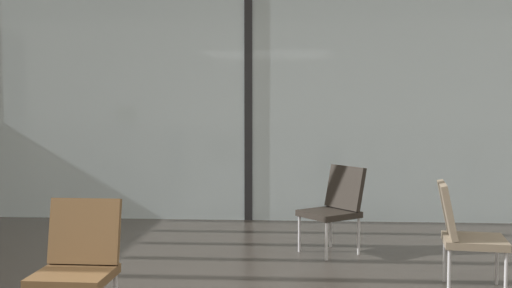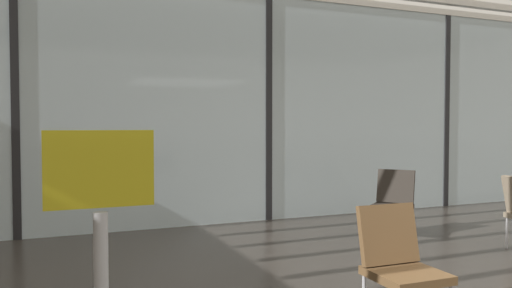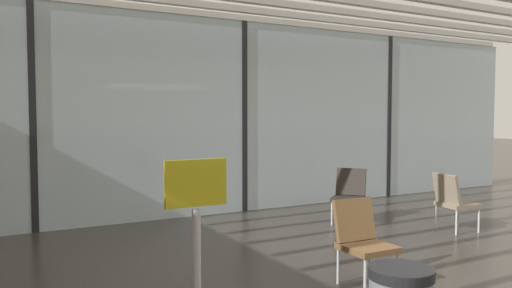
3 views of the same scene
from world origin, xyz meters
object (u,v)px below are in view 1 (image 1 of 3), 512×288
parked_airplane (258,71)px  lounge_chair_1 (336,204)px  lounge_chair_3 (463,229)px  lounge_chair_0 (78,258)px

parked_airplane → lounge_chair_1: size_ratio=14.42×
lounge_chair_3 → lounge_chair_1: bearing=45.6°
parked_airplane → lounge_chair_0: size_ratio=14.42×
lounge_chair_0 → lounge_chair_1: (1.81, 2.39, 0.00)m
parked_airplane → lounge_chair_3: (2.13, -7.31, -1.65)m
parked_airplane → lounge_chair_3: bearing=-73.8°
parked_airplane → lounge_chair_1: (1.17, -6.08, -1.65)m
lounge_chair_0 → lounge_chair_1: 3.00m
parked_airplane → lounge_chair_1: parked_airplane is taller
lounge_chair_0 → lounge_chair_1: size_ratio=1.00×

